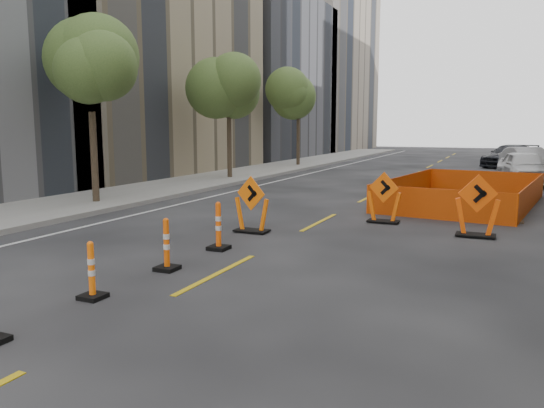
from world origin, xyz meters
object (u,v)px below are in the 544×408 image
at_px(chevron_sign_center, 384,197).
at_px(chevron_sign_right, 477,206).
at_px(channelizer_5, 167,244).
at_px(channelizer_6, 218,226).
at_px(parked_car_near, 525,167).
at_px(channelizer_4, 91,270).
at_px(chevron_sign_left, 252,204).
at_px(parked_car_mid, 527,161).
at_px(parked_car_far, 510,156).

xyz_separation_m(chevron_sign_center, chevron_sign_right, (2.59, -1.05, 0.06)).
bearing_deg(chevron_sign_center, channelizer_5, -100.47).
bearing_deg(chevron_sign_right, channelizer_6, -159.81).
relative_size(channelizer_6, parked_car_near, 0.23).
xyz_separation_m(channelizer_4, chevron_sign_left, (-0.03, 5.99, 0.27)).
bearing_deg(parked_car_mid, channelizer_6, -125.88).
height_order(channelizer_5, parked_car_far, parked_car_far).
distance_m(channelizer_5, chevron_sign_right, 7.92).
xyz_separation_m(channelizer_6, chevron_sign_right, (5.30, 3.89, 0.25)).
bearing_deg(chevron_sign_left, parked_car_mid, 84.41).
xyz_separation_m(chevron_sign_center, parked_car_near, (4.02, 13.28, 0.07)).
bearing_deg(channelizer_6, chevron_sign_center, 61.23).
distance_m(parked_car_near, parked_car_far, 11.49).
bearing_deg(parked_car_near, parked_car_mid, 75.69).
height_order(chevron_sign_left, parked_car_far, parked_car_far).
xyz_separation_m(chevron_sign_left, parked_car_mid, (7.18, 21.93, 0.04)).
xyz_separation_m(channelizer_5, chevron_sign_right, (5.35, 5.83, 0.28)).
relative_size(channelizer_6, chevron_sign_left, 0.74).
bearing_deg(parked_car_far, channelizer_4, -76.39).
bearing_deg(chevron_sign_left, channelizer_4, -77.14).
bearing_deg(chevron_sign_right, parked_car_far, 72.23).
xyz_separation_m(chevron_sign_left, chevron_sign_right, (5.49, 1.78, 0.05)).
bearing_deg(chevron_sign_center, parked_car_near, 84.58).
height_order(channelizer_4, parked_car_near, parked_car_near).
distance_m(channelizer_4, channelizer_6, 3.89).
distance_m(chevron_sign_left, parked_car_near, 17.53).
height_order(chevron_sign_center, parked_car_mid, parked_car_mid).
xyz_separation_m(channelizer_4, chevron_sign_center, (2.86, 8.82, 0.26)).
xyz_separation_m(parked_car_near, parked_car_far, (-0.66, 11.47, -0.05)).
bearing_deg(parked_car_mid, chevron_sign_left, -127.79).
height_order(chevron_sign_right, parked_car_near, parked_car_near).
bearing_deg(channelizer_4, channelizer_6, 87.70).
xyz_separation_m(channelizer_5, parked_car_mid, (7.05, 25.98, 0.27)).
xyz_separation_m(parked_car_near, parked_car_mid, (0.26, 5.83, -0.02)).
bearing_deg(parked_car_far, chevron_sign_center, -73.62).
height_order(channelizer_4, channelizer_6, channelizer_6).
height_order(chevron_sign_right, parked_car_far, chevron_sign_right).
relative_size(chevron_sign_center, parked_car_far, 0.28).
bearing_deg(chevron_sign_right, channelizer_4, -141.14).
height_order(channelizer_5, channelizer_6, channelizer_6).
distance_m(channelizer_6, chevron_sign_center, 5.63).
height_order(chevron_sign_left, chevron_sign_center, chevron_sign_left).
bearing_deg(channelizer_5, parked_car_mid, 74.82).
bearing_deg(parked_car_near, channelizer_6, -121.99).
relative_size(channelizer_5, chevron_sign_right, 0.65).
distance_m(channelizer_5, channelizer_6, 1.94).
xyz_separation_m(chevron_sign_left, chevron_sign_center, (2.90, 2.83, -0.01)).
distance_m(channelizer_4, chevron_sign_left, 6.00).
distance_m(chevron_sign_center, parked_car_mid, 19.58).
xyz_separation_m(chevron_sign_right, parked_car_near, (1.43, 14.33, 0.01)).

